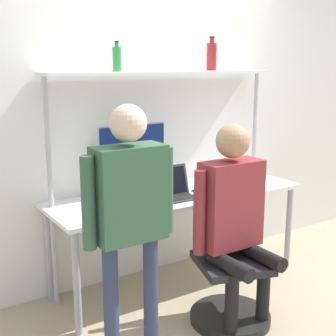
# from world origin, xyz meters

# --- Properties ---
(ground_plane) EXTENTS (12.00, 12.00, 0.00)m
(ground_plane) POSITION_xyz_m (0.00, 0.00, 0.00)
(ground_plane) COLOR tan
(wall_back) EXTENTS (8.00, 0.06, 2.70)m
(wall_back) POSITION_xyz_m (0.00, 0.72, 1.35)
(wall_back) COLOR white
(wall_back) RESTS_ON ground_plane
(desk) EXTENTS (2.08, 0.67, 0.76)m
(desk) POSITION_xyz_m (0.00, 0.36, 0.69)
(desk) COLOR white
(desk) RESTS_ON ground_plane
(shelf_unit) EXTENTS (1.98, 0.28, 1.71)m
(shelf_unit) POSITION_xyz_m (0.00, 0.54, 1.49)
(shelf_unit) COLOR white
(shelf_unit) RESTS_ON ground_plane
(monitor) EXTENTS (0.58, 0.16, 0.55)m
(monitor) POSITION_xyz_m (-0.30, 0.55, 1.08)
(monitor) COLOR #B7B7BC
(monitor) RESTS_ON desk
(laptop) EXTENTS (0.29, 0.24, 0.24)m
(laptop) POSITION_xyz_m (-0.08, 0.28, 0.83)
(laptop) COLOR #333338
(laptop) RESTS_ON desk
(cell_phone) EXTENTS (0.07, 0.15, 0.01)m
(cell_phone) POSITION_xyz_m (0.16, 0.27, 0.77)
(cell_phone) COLOR black
(cell_phone) RESTS_ON desk
(office_chair) EXTENTS (0.58, 0.58, 0.91)m
(office_chair) POSITION_xyz_m (-0.01, -0.30, 0.28)
(office_chair) COLOR black
(office_chair) RESTS_ON ground_plane
(person_seated) EXTENTS (0.59, 0.47, 1.39)m
(person_seated) POSITION_xyz_m (-0.03, -0.35, 0.82)
(person_seated) COLOR black
(person_seated) RESTS_ON ground_plane
(person_standing) EXTENTS (0.58, 0.21, 1.55)m
(person_standing) POSITION_xyz_m (-0.81, -0.35, 0.99)
(person_standing) COLOR #2D3856
(person_standing) RESTS_ON ground_plane
(bottle_green) EXTENTS (0.07, 0.07, 0.22)m
(bottle_green) POSITION_xyz_m (-0.42, 0.54, 1.80)
(bottle_green) COLOR #2D8C3F
(bottle_green) RESTS_ON shelf_unit
(bottle_red) EXTENTS (0.08, 0.08, 0.28)m
(bottle_red) POSITION_xyz_m (0.45, 0.54, 1.82)
(bottle_red) COLOR maroon
(bottle_red) RESTS_ON shelf_unit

